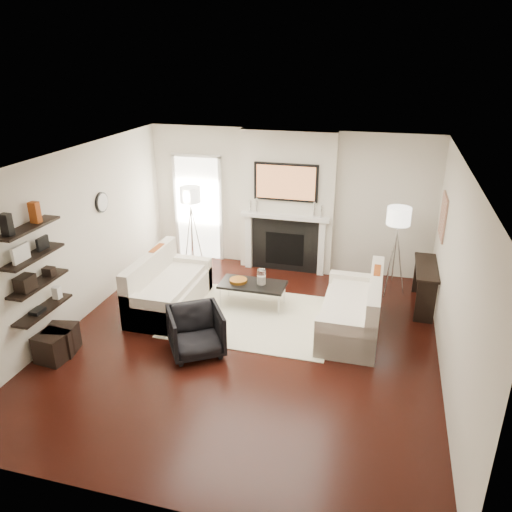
% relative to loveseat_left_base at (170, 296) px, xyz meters
% --- Properties ---
extents(room_envelope, '(6.00, 6.00, 6.00)m').
position_rel_loveseat_left_base_xyz_m(room_envelope, '(1.52, -0.72, 1.14)').
color(room_envelope, black).
rests_on(room_envelope, ground).
extents(chimney_breast, '(1.80, 0.25, 2.70)m').
position_rel_loveseat_left_base_xyz_m(chimney_breast, '(1.52, 2.15, 1.14)').
color(chimney_breast, silver).
rests_on(chimney_breast, floor).
extents(fireplace_surround, '(1.30, 0.02, 1.04)m').
position_rel_loveseat_left_base_xyz_m(fireplace_surround, '(1.52, 2.02, 0.31)').
color(fireplace_surround, black).
rests_on(fireplace_surround, floor).
extents(firebox, '(0.75, 0.02, 0.65)m').
position_rel_loveseat_left_base_xyz_m(firebox, '(1.52, 2.01, 0.24)').
color(firebox, black).
rests_on(firebox, floor).
extents(mantel_pilaster_l, '(0.12, 0.08, 1.10)m').
position_rel_loveseat_left_base_xyz_m(mantel_pilaster_l, '(0.80, 1.99, 0.34)').
color(mantel_pilaster_l, white).
rests_on(mantel_pilaster_l, floor).
extents(mantel_pilaster_r, '(0.12, 0.08, 1.10)m').
position_rel_loveseat_left_base_xyz_m(mantel_pilaster_r, '(2.24, 1.99, 0.34)').
color(mantel_pilaster_r, white).
rests_on(mantel_pilaster_r, floor).
extents(mantel_shelf, '(1.70, 0.18, 0.07)m').
position_rel_loveseat_left_base_xyz_m(mantel_shelf, '(1.52, 1.97, 0.91)').
color(mantel_shelf, white).
rests_on(mantel_shelf, chimney_breast).
extents(tv_body, '(1.20, 0.06, 0.70)m').
position_rel_loveseat_left_base_xyz_m(tv_body, '(1.52, 1.99, 1.57)').
color(tv_body, black).
rests_on(tv_body, chimney_breast).
extents(tv_screen, '(1.10, 0.00, 0.62)m').
position_rel_loveseat_left_base_xyz_m(tv_screen, '(1.52, 1.96, 1.57)').
color(tv_screen, '#BF723F').
rests_on(tv_screen, tv_body).
extents(candlestick_l_tall, '(0.04, 0.04, 0.30)m').
position_rel_loveseat_left_base_xyz_m(candlestick_l_tall, '(0.97, 1.98, 1.09)').
color(candlestick_l_tall, silver).
rests_on(candlestick_l_tall, mantel_shelf).
extents(candlestick_l_short, '(0.04, 0.04, 0.24)m').
position_rel_loveseat_left_base_xyz_m(candlestick_l_short, '(0.84, 1.98, 1.06)').
color(candlestick_l_short, silver).
rests_on(candlestick_l_short, mantel_shelf).
extents(candlestick_r_tall, '(0.04, 0.04, 0.30)m').
position_rel_loveseat_left_base_xyz_m(candlestick_r_tall, '(2.07, 1.98, 1.09)').
color(candlestick_r_tall, silver).
rests_on(candlestick_r_tall, mantel_shelf).
extents(candlestick_r_short, '(0.04, 0.04, 0.24)m').
position_rel_loveseat_left_base_xyz_m(candlestick_r_short, '(2.20, 1.98, 1.06)').
color(candlestick_r_short, silver).
rests_on(candlestick_r_short, mantel_shelf).
extents(hallway_panel, '(0.90, 0.02, 2.10)m').
position_rel_loveseat_left_base_xyz_m(hallway_panel, '(-0.33, 2.26, 0.84)').
color(hallway_panel, white).
rests_on(hallway_panel, floor).
extents(door_trim_l, '(0.06, 0.06, 2.16)m').
position_rel_loveseat_left_base_xyz_m(door_trim_l, '(-0.81, 2.24, 0.84)').
color(door_trim_l, white).
rests_on(door_trim_l, floor).
extents(door_trim_r, '(0.06, 0.06, 2.16)m').
position_rel_loveseat_left_base_xyz_m(door_trim_r, '(0.15, 2.24, 0.84)').
color(door_trim_r, white).
rests_on(door_trim_r, floor).
extents(door_trim_top, '(1.02, 0.06, 0.06)m').
position_rel_loveseat_left_base_xyz_m(door_trim_top, '(-0.33, 2.24, 1.92)').
color(door_trim_top, white).
rests_on(door_trim_top, wall_back).
extents(rug, '(2.60, 2.00, 0.01)m').
position_rel_loveseat_left_base_xyz_m(rug, '(1.42, 0.03, -0.20)').
color(rug, '#EFE7C4').
rests_on(rug, floor).
extents(loveseat_left_base, '(0.85, 1.80, 0.42)m').
position_rel_loveseat_left_base_xyz_m(loveseat_left_base, '(0.00, 0.00, 0.00)').
color(loveseat_left_base, silver).
rests_on(loveseat_left_base, floor).
extents(loveseat_left_back, '(0.18, 1.80, 0.80)m').
position_rel_loveseat_left_base_xyz_m(loveseat_left_back, '(-0.33, 0.00, 0.32)').
color(loveseat_left_back, silver).
rests_on(loveseat_left_back, floor).
extents(loveseat_left_arm_n, '(0.85, 0.18, 0.60)m').
position_rel_loveseat_left_base_xyz_m(loveseat_left_arm_n, '(0.00, -0.81, 0.09)').
color(loveseat_left_arm_n, silver).
rests_on(loveseat_left_arm_n, floor).
extents(loveseat_left_arm_s, '(0.85, 0.18, 0.60)m').
position_rel_loveseat_left_base_xyz_m(loveseat_left_arm_s, '(0.00, 0.81, 0.09)').
color(loveseat_left_arm_s, silver).
rests_on(loveseat_left_arm_s, floor).
extents(loveseat_left_cushion, '(0.63, 1.44, 0.10)m').
position_rel_loveseat_left_base_xyz_m(loveseat_left_cushion, '(0.05, -0.00, 0.26)').
color(loveseat_left_cushion, silver).
rests_on(loveseat_left_cushion, loveseat_left_base).
extents(pillow_left_orange, '(0.10, 0.42, 0.42)m').
position_rel_loveseat_left_base_xyz_m(pillow_left_orange, '(-0.33, 0.30, 0.52)').
color(pillow_left_orange, '#923D12').
rests_on(pillow_left_orange, loveseat_left_cushion).
extents(pillow_left_charcoal, '(0.10, 0.40, 0.40)m').
position_rel_loveseat_left_base_xyz_m(pillow_left_charcoal, '(-0.33, -0.30, 0.51)').
color(pillow_left_charcoal, black).
rests_on(pillow_left_charcoal, loveseat_left_cushion).
extents(loveseat_right_base, '(0.85, 1.80, 0.42)m').
position_rel_loveseat_left_base_xyz_m(loveseat_right_base, '(2.98, 0.02, 0.00)').
color(loveseat_right_base, silver).
rests_on(loveseat_right_base, floor).
extents(loveseat_right_back, '(0.18, 1.80, 0.80)m').
position_rel_loveseat_left_base_xyz_m(loveseat_right_back, '(3.31, 0.02, 0.32)').
color(loveseat_right_back, silver).
rests_on(loveseat_right_back, floor).
extents(loveseat_right_arm_n, '(0.85, 0.18, 0.60)m').
position_rel_loveseat_left_base_xyz_m(loveseat_right_arm_n, '(2.98, -0.79, 0.09)').
color(loveseat_right_arm_n, silver).
rests_on(loveseat_right_arm_n, floor).
extents(loveseat_right_arm_s, '(0.85, 0.18, 0.60)m').
position_rel_loveseat_left_base_xyz_m(loveseat_right_arm_s, '(2.98, 0.83, 0.09)').
color(loveseat_right_arm_s, silver).
rests_on(loveseat_right_arm_s, floor).
extents(loveseat_right_cushion, '(0.63, 1.44, 0.10)m').
position_rel_loveseat_left_base_xyz_m(loveseat_right_cushion, '(2.93, 0.02, 0.26)').
color(loveseat_right_cushion, silver).
rests_on(loveseat_right_cushion, loveseat_right_base).
extents(pillow_right_orange, '(0.10, 0.42, 0.42)m').
position_rel_loveseat_left_base_xyz_m(pillow_right_orange, '(3.31, 0.32, 0.52)').
color(pillow_right_orange, '#923D12').
rests_on(pillow_right_orange, loveseat_right_cushion).
extents(pillow_right_charcoal, '(0.10, 0.40, 0.40)m').
position_rel_loveseat_left_base_xyz_m(pillow_right_charcoal, '(3.31, -0.28, 0.51)').
color(pillow_right_charcoal, black).
rests_on(pillow_right_charcoal, loveseat_right_cushion).
extents(coffee_table, '(1.10, 0.55, 0.04)m').
position_rel_loveseat_left_base_xyz_m(coffee_table, '(1.32, 0.41, 0.19)').
color(coffee_table, black).
rests_on(coffee_table, floor).
extents(coffee_leg_nw, '(0.02, 0.02, 0.38)m').
position_rel_loveseat_left_base_xyz_m(coffee_leg_nw, '(0.82, 0.19, -0.02)').
color(coffee_leg_nw, silver).
rests_on(coffee_leg_nw, floor).
extents(coffee_leg_ne, '(0.02, 0.02, 0.38)m').
position_rel_loveseat_left_base_xyz_m(coffee_leg_ne, '(1.82, 0.19, -0.02)').
color(coffee_leg_ne, silver).
rests_on(coffee_leg_ne, floor).
extents(coffee_leg_sw, '(0.02, 0.02, 0.38)m').
position_rel_loveseat_left_base_xyz_m(coffee_leg_sw, '(0.82, 0.63, -0.02)').
color(coffee_leg_sw, silver).
rests_on(coffee_leg_sw, floor).
extents(coffee_leg_se, '(0.02, 0.02, 0.38)m').
position_rel_loveseat_left_base_xyz_m(coffee_leg_se, '(1.82, 0.63, -0.02)').
color(coffee_leg_se, silver).
rests_on(coffee_leg_se, floor).
extents(hurricane_glass, '(0.15, 0.15, 0.26)m').
position_rel_loveseat_left_base_xyz_m(hurricane_glass, '(1.47, 0.41, 0.35)').
color(hurricane_glass, white).
rests_on(hurricane_glass, coffee_table).
extents(hurricane_candle, '(0.11, 0.11, 0.16)m').
position_rel_loveseat_left_base_xyz_m(hurricane_candle, '(1.47, 0.41, 0.29)').
color(hurricane_candle, white).
rests_on(hurricane_candle, coffee_table).
extents(copper_bowl, '(0.30, 0.30, 0.05)m').
position_rel_loveseat_left_base_xyz_m(copper_bowl, '(1.07, 0.41, 0.24)').
color(copper_bowl, '#AB661C').
rests_on(copper_bowl, coffee_table).
extents(armchair, '(0.97, 0.96, 0.74)m').
position_rel_loveseat_left_base_xyz_m(armchair, '(0.92, -1.16, 0.16)').
color(armchair, black).
rests_on(armchair, floor).
extents(lamp_left_post, '(0.02, 0.02, 1.20)m').
position_rel_loveseat_left_base_xyz_m(lamp_left_post, '(-0.33, 1.86, 0.39)').
color(lamp_left_post, silver).
rests_on(lamp_left_post, floor).
extents(lamp_left_shade, '(0.40, 0.40, 0.30)m').
position_rel_loveseat_left_base_xyz_m(lamp_left_shade, '(-0.33, 1.86, 1.24)').
color(lamp_left_shade, white).
rests_on(lamp_left_shade, lamp_left_post).
extents(lamp_left_leg_a, '(0.25, 0.02, 1.23)m').
position_rel_loveseat_left_base_xyz_m(lamp_left_leg_a, '(-0.22, 1.86, 0.39)').
color(lamp_left_leg_a, silver).
rests_on(lamp_left_leg_a, floor).
extents(lamp_left_leg_b, '(0.14, 0.22, 1.23)m').
position_rel_loveseat_left_base_xyz_m(lamp_left_leg_b, '(-0.38, 1.95, 0.39)').
color(lamp_left_leg_b, silver).
rests_on(lamp_left_leg_b, floor).
extents(lamp_left_leg_c, '(0.14, 0.22, 1.23)m').
position_rel_loveseat_left_base_xyz_m(lamp_left_leg_c, '(-0.38, 1.76, 0.39)').
color(lamp_left_leg_c, silver).
rests_on(lamp_left_leg_c, floor).
extents(lamp_right_post, '(0.02, 0.02, 1.20)m').
position_rel_loveseat_left_base_xyz_m(lamp_right_post, '(3.57, 1.50, 0.39)').
color(lamp_right_post, silver).
rests_on(lamp_right_post, floor).
extents(lamp_right_shade, '(0.40, 0.40, 0.30)m').
position_rel_loveseat_left_base_xyz_m(lamp_right_shade, '(3.57, 1.50, 1.24)').
color(lamp_right_shade, white).
rests_on(lamp_right_shade, lamp_right_post).
extents(lamp_right_leg_a, '(0.25, 0.02, 1.23)m').
position_rel_loveseat_left_base_xyz_m(lamp_right_leg_a, '(3.68, 1.50, 0.39)').
color(lamp_right_leg_a, silver).
rests_on(lamp_right_leg_a, floor).
extents(lamp_right_leg_b, '(0.14, 0.22, 1.23)m').
position_rel_loveseat_left_base_xyz_m(lamp_right_leg_b, '(3.52, 1.60, 0.39)').
color(lamp_right_leg_b, silver).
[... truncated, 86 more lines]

